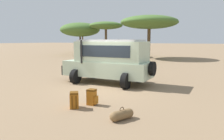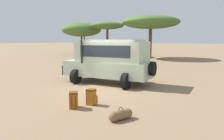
{
  "view_description": "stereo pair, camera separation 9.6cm",
  "coord_description": "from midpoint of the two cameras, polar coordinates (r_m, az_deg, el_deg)",
  "views": [
    {
      "loc": [
        5.57,
        -9.14,
        2.4
      ],
      "look_at": [
        0.56,
        -0.15,
        1.0
      ],
      "focal_mm": 35.0,
      "sensor_mm": 36.0,
      "label": 1
    },
    {
      "loc": [
        5.65,
        -9.09,
        2.4
      ],
      "look_at": [
        0.56,
        -0.15,
        1.0
      ],
      "focal_mm": 35.0,
      "sensor_mm": 36.0,
      "label": 2
    }
  ],
  "objects": [
    {
      "name": "duffel_bag_low_black_case",
      "position": [
        6.78,
        2.68,
        -11.63
      ],
      "size": [
        0.53,
        0.81,
        0.41
      ],
      "color": "brown",
      "rests_on": "ground_plane"
    },
    {
      "name": "backpack_beside_front_wheel",
      "position": [
        7.97,
        -9.66,
        -7.75
      ],
      "size": [
        0.45,
        0.48,
        0.59
      ],
      "color": "#B26619",
      "rests_on": "ground_plane"
    },
    {
      "name": "acacia_tree_centre_back",
      "position": [
        33.21,
        -1.14,
        11.47
      ],
      "size": [
        4.97,
        5.04,
        5.16
      ],
      "color": "brown",
      "rests_on": "ground_plane"
    },
    {
      "name": "backpack_cluster_center",
      "position": [
        8.27,
        -5.07,
        -7.07
      ],
      "size": [
        0.42,
        0.34,
        0.59
      ],
      "color": "#B26619",
      "rests_on": "ground_plane"
    },
    {
      "name": "acacia_tree_far_left",
      "position": [
        45.9,
        -7.23,
        9.73
      ],
      "size": [
        5.25,
        5.71,
        4.66
      ],
      "color": "brown",
      "rests_on": "ground_plane"
    },
    {
      "name": "acacia_tree_left_mid",
      "position": [
        36.97,
        -7.9,
        10.39
      ],
      "size": [
        6.67,
        6.29,
        5.28
      ],
      "color": "brown",
      "rests_on": "ground_plane"
    },
    {
      "name": "acacia_tree_right_mid",
      "position": [
        29.92,
        10.15,
        12.16
      ],
      "size": [
        7.58,
        7.79,
        5.64
      ],
      "color": "brown",
      "rests_on": "ground_plane"
    },
    {
      "name": "safari_vehicle",
      "position": [
        12.2,
        -0.37,
        2.56
      ],
      "size": [
        5.39,
        2.86,
        2.44
      ],
      "color": "#B2C6A8",
      "rests_on": "ground_plane"
    },
    {
      "name": "ground_plane",
      "position": [
        10.97,
        -1.91,
        -4.89
      ],
      "size": [
        320.0,
        320.0,
        0.0
      ],
      "primitive_type": "plane",
      "color": "#8C7051"
    }
  ]
}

